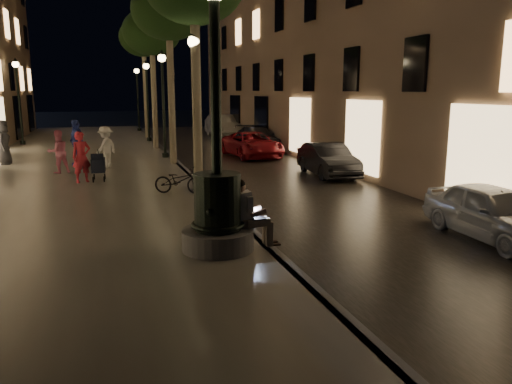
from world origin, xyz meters
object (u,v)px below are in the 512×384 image
object	(u,v)px
pedestrian_dark	(3,142)
bicycle	(179,180)
tree_second	(169,12)
stroller	(98,165)
lamp_curb_d	(138,90)
lamp_left_c	(18,90)
pedestrian_red	(81,157)
lamp_curb_a	(195,91)
car_front	(494,212)
car_third	(252,145)
lamp_curb_c	(147,90)
car_rear	(257,138)
tree_third	(152,33)
pedestrian_blue	(77,143)
pedestrian_white	(106,147)
seated_man_laptop	(248,211)
car_second	(328,160)
tree_far	(143,38)
lamp_curb_b	(163,90)
fountain_lamppost	(217,199)
pedestrian_pink	(58,152)
car_fifth	(223,126)

from	to	relation	value
pedestrian_dark	bicycle	distance (m)	10.22
tree_second	stroller	size ratio (longest dim) A/B	6.88
lamp_curb_d	stroller	bearing A→B (deg)	-97.75
lamp_left_c	pedestrian_red	xyz separation A→B (m)	(3.66, -13.61, -2.18)
lamp_curb_a	car_front	xyz separation A→B (m)	(5.40, -6.50, -2.62)
stroller	car_third	world-z (taller)	stroller
lamp_curb_c	car_rear	bearing A→B (deg)	-40.08
tree_third	stroller	size ratio (longest dim) A/B	6.70
tree_third	pedestrian_blue	distance (m)	8.32
car_front	pedestrian_white	bearing A→B (deg)	125.06
stroller	car_rear	xyz separation A→B (m)	(8.42, 8.86, -0.10)
seated_man_laptop	pedestrian_red	size ratio (longest dim) A/B	0.80
lamp_curb_c	car_second	distance (m)	15.06
car_third	pedestrian_white	distance (m)	7.49
tree_far	car_third	world-z (taller)	tree_far
pedestrian_red	lamp_curb_b	bearing A→B (deg)	39.53
car_front	fountain_lamppost	bearing A→B (deg)	176.73
tree_far	pedestrian_blue	bearing A→B (deg)	-108.41
lamp_curb_b	pedestrian_dark	size ratio (longest dim) A/B	2.63
car_third	car_rear	world-z (taller)	car_rear
tree_second	lamp_curb_c	size ratio (longest dim) A/B	1.54
car_third	pedestrian_red	size ratio (longest dim) A/B	2.59
car_third	pedestrian_white	world-z (taller)	pedestrian_white
pedestrian_pink	lamp_curb_c	bearing A→B (deg)	-133.48
pedestrian_dark	car_front	bearing A→B (deg)	-137.88
seated_man_laptop	pedestrian_white	world-z (taller)	pedestrian_white
lamp_left_c	bicycle	world-z (taller)	lamp_left_c
lamp_left_c	car_rear	xyz separation A→B (m)	(12.60, -4.63, -2.60)
car_third	pedestrian_pink	world-z (taller)	pedestrian_pink
lamp_curb_c	bicycle	size ratio (longest dim) A/B	3.17
lamp_curb_a	pedestrian_blue	world-z (taller)	lamp_curb_a
pedestrian_pink	fountain_lamppost	bearing A→B (deg)	86.31
lamp_curb_c	tree_third	bearing A→B (deg)	-90.00
seated_man_laptop	car_fifth	distance (m)	26.04
seated_man_laptop	lamp_curb_c	distance (m)	22.12
tree_second	bicycle	world-z (taller)	tree_second
pedestrian_white	bicycle	xyz separation A→B (m)	(2.01, -5.98, -0.42)
tree_second	lamp_left_c	distance (m)	12.71
lamp_curb_d	bicycle	distance (m)	24.58
lamp_curb_b	pedestrian_white	distance (m)	4.21
seated_man_laptop	car_rear	xyz separation A→B (m)	(5.59, 17.37, -0.28)
pedestrian_dark	pedestrian_pink	bearing A→B (deg)	-140.83
lamp_curb_a	pedestrian_pink	distance (m)	6.76
stroller	pedestrian_blue	world-z (taller)	pedestrian_blue
tree_second	bicycle	size ratio (longest dim) A/B	4.88
seated_man_laptop	car_rear	bearing A→B (deg)	72.17
fountain_lamppost	pedestrian_blue	world-z (taller)	fountain_lamppost
lamp_left_c	car_second	distance (m)	18.85
pedestrian_blue	bicycle	distance (m)	7.62
seated_man_laptop	lamp_curb_b	size ratio (longest dim) A/B	0.28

